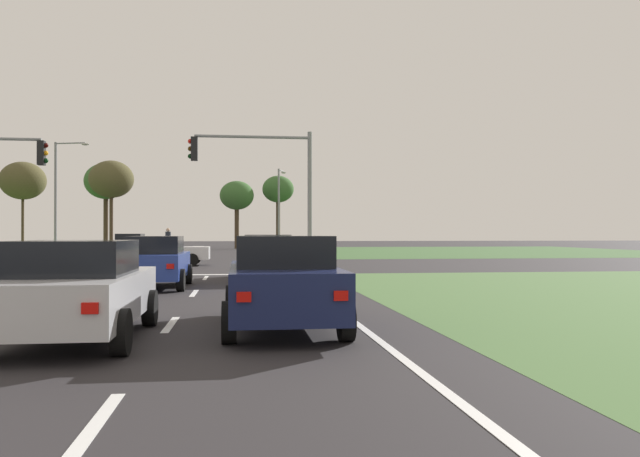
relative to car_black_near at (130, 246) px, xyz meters
name	(u,v)px	position (x,y,z in m)	size (l,w,h in m)	color
ground_plane	(144,266)	(2.39, -10.37, -0.82)	(200.00, 200.00, 0.00)	#282628
grass_verge_far_right	(464,251)	(27.89, 14.13, -0.82)	(35.00, 35.00, 0.01)	#385B2D
median_island_near	(4,311)	(2.39, -29.37, -0.75)	(1.20, 22.00, 0.14)	gray
median_island_far	(186,251)	(2.39, 14.63, -0.75)	(1.20, 36.00, 0.14)	gray
lane_dash_near	(97,423)	(5.89, -37.23, -0.82)	(0.14, 2.00, 0.01)	silver
lane_dash_second	(171,324)	(5.89, -31.23, -0.82)	(0.14, 2.00, 0.01)	silver
lane_dash_third	(194,293)	(5.89, -25.23, -0.82)	(0.14, 2.00, 0.01)	silver
lane_dash_fourth	(206,278)	(5.89, -19.23, -0.82)	(0.14, 2.00, 0.01)	silver
edge_line_right	(332,304)	(9.24, -28.37, -0.82)	(0.14, 24.00, 0.01)	silver
stop_bar_near	(216,275)	(6.19, -17.37, -0.82)	(6.40, 0.50, 0.01)	silver
crosswalk_bar_third	(22,273)	(-1.71, -15.57, -0.82)	(0.70, 2.80, 0.01)	silver
crosswalk_bar_fourth	(51,273)	(-0.56, -15.57, -0.82)	(0.70, 2.80, 0.01)	silver
crosswalk_bar_fifth	(80,273)	(0.59, -15.57, -0.82)	(0.70, 2.80, 0.01)	silver
crosswalk_bar_sixth	(109,273)	(1.74, -15.57, -0.82)	(0.70, 2.80, 0.01)	silver
car_black_near	(130,246)	(0.00, 0.00, 0.00)	(2.04, 4.41, 1.61)	black
car_beige_second	(267,257)	(8.08, -20.31, -0.01)	(2.00, 4.62, 1.59)	#BCAD8E
car_silver_third	(76,289)	(4.62, -32.77, -0.04)	(2.04, 4.42, 1.54)	#B7B7BC
car_white_fifth	(164,251)	(3.32, -9.84, -0.06)	(4.52, 2.01, 1.48)	silver
car_navy_sixth	(282,281)	(7.84, -31.95, 0.00)	(1.98, 4.56, 1.60)	#161E47
car_blue_seventh	(156,261)	(4.60, -23.22, -0.03)	(1.94, 4.30, 1.56)	navy
traffic_signal_near_right	(266,175)	(8.20, -16.97, 3.20)	(5.02, 0.32, 5.82)	gray
street_lamp_third	(59,191)	(-6.20, 6.38, 3.96)	(2.66, 0.93, 8.43)	gray
street_lamp_fourth	(279,204)	(11.30, 23.99, 3.94)	(1.04, 2.38, 8.42)	gray
pedestrian_at_median	(168,239)	(2.68, -2.15, 0.44)	(0.34, 0.34, 1.84)	#335184
treeline_second	(23,181)	(-15.56, 27.56, 6.35)	(4.70, 4.70, 9.19)	#423323
treeline_third	(106,182)	(-6.62, 25.27, 6.16)	(4.38, 4.38, 8.92)	#423323
treeline_fourth	(111,180)	(-5.80, 23.85, 6.28)	(4.46, 4.46, 9.04)	#423323
treeline_fifth	(237,196)	(6.85, 25.64, 4.80)	(3.63, 3.63, 7.24)	#423323
treeline_sixth	(278,190)	(11.40, 27.82, 5.62)	(3.50, 3.50, 8.05)	#423323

